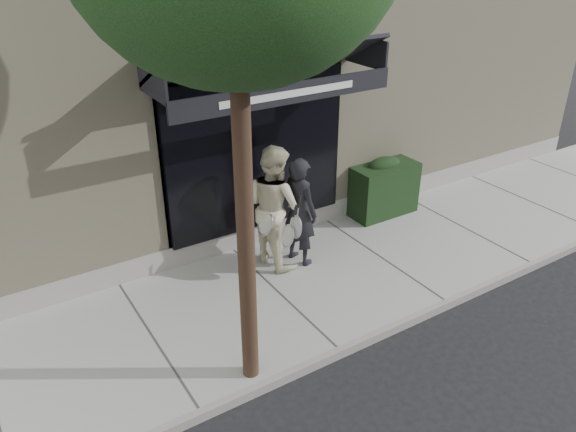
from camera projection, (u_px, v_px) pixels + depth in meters
ground at (378, 262)px, 9.58m from camera, size 80.00×80.00×0.00m
sidewalk at (379, 259)px, 9.56m from camera, size 20.00×3.00×0.12m
curb at (447, 304)px, 8.39m from camera, size 20.00×0.10×0.14m
building_facade at (236, 50)px, 12.04m from camera, size 14.30×8.04×5.64m
hedge at (382, 187)px, 10.74m from camera, size 1.30×0.70×1.14m
pedestrian_front at (299, 211)px, 8.99m from camera, size 0.81×0.90×1.83m
pedestrian_back at (274, 206)px, 8.93m from camera, size 0.90×1.08×2.03m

